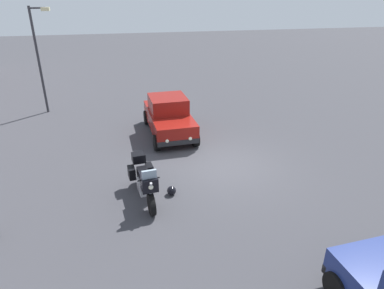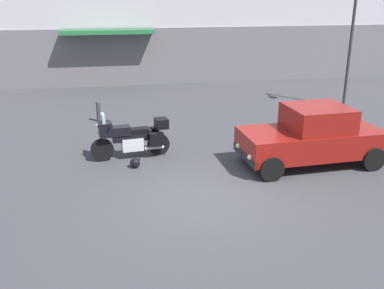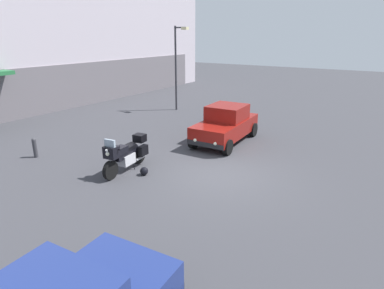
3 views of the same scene
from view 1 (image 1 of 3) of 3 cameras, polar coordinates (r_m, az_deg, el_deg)
ground_plane at (r=12.25m, az=5.39°, el=-3.48°), size 80.00×80.00×0.00m
motorcycle at (r=10.18m, az=-7.95°, el=-5.95°), size 2.26×0.86×1.36m
helmet at (r=10.51m, az=-3.47°, el=-7.74°), size 0.28×0.28×0.28m
car_hatchback_near at (r=14.54m, az=-3.93°, el=4.76°), size 3.93×1.94×1.64m
streetlamp_curbside at (r=18.26m, az=-24.20°, el=14.17°), size 0.28×0.94×5.06m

